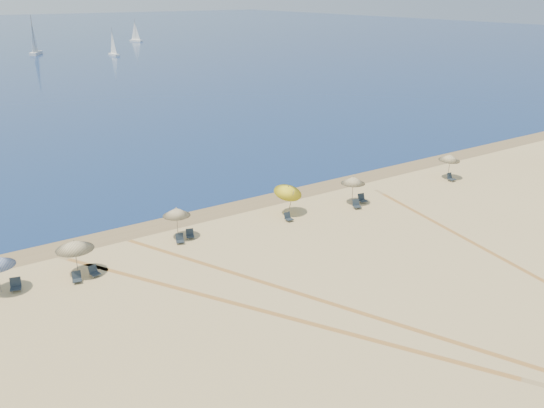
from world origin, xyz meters
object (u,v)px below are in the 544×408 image
(chair_4, at_px, (180,239))
(umbrella_5, at_px, (450,158))
(chair_7, at_px, (356,204))
(sailboat_3, at_px, (34,43))
(umbrella_1, at_px, (74,245))
(chair_3, at_px, (94,272))
(sailboat_2, at_px, (136,35))
(chair_6, at_px, (288,217))
(umbrella_4, at_px, (353,180))
(chair_5, at_px, (190,234))
(sailboat_1, at_px, (113,47))
(chair_9, at_px, (451,178))
(chair_2, at_px, (77,278))
(umbrella_3, at_px, (288,190))
(umbrella_2, at_px, (176,212))
(chair_1, at_px, (16,285))
(chair_8, at_px, (362,199))

(chair_4, bearing_deg, umbrella_5, 18.17)
(chair_7, distance_m, sailboat_3, 132.17)
(umbrella_1, bearing_deg, chair_3, -44.36)
(chair_3, height_order, sailboat_2, sailboat_2)
(chair_6, bearing_deg, umbrella_4, 1.55)
(chair_5, bearing_deg, sailboat_1, 92.94)
(chair_4, height_order, sailboat_1, sailboat_1)
(umbrella_5, relative_size, chair_9, 3.30)
(chair_2, bearing_deg, umbrella_3, 19.94)
(umbrella_1, bearing_deg, umbrella_4, -0.25)
(umbrella_1, bearing_deg, chair_2, -109.40)
(umbrella_5, distance_m, chair_6, 18.01)
(umbrella_2, relative_size, chair_4, 3.01)
(chair_2, bearing_deg, umbrella_4, 15.83)
(chair_6, relative_size, chair_9, 0.89)
(umbrella_1, xyz_separation_m, chair_3, (0.76, -0.74, -1.67))
(umbrella_3, bearing_deg, chair_5, 178.80)
(chair_3, distance_m, sailboat_3, 134.21)
(chair_1, relative_size, sailboat_3, 0.08)
(chair_1, relative_size, chair_3, 1.16)
(umbrella_5, distance_m, chair_4, 26.41)
(umbrella_5, height_order, sailboat_3, sailboat_3)
(umbrella_3, relative_size, sailboat_3, 0.26)
(chair_2, relative_size, sailboat_3, 0.07)
(chair_6, bearing_deg, umbrella_1, 179.90)
(chair_5, relative_size, sailboat_1, 0.11)
(umbrella_5, bearing_deg, chair_2, -178.60)
(chair_8, bearing_deg, sailboat_3, 97.21)
(chair_5, height_order, sailboat_3, sailboat_3)
(umbrella_3, height_order, chair_4, umbrella_3)
(chair_2, relative_size, chair_8, 0.94)
(chair_5, bearing_deg, chair_3, -146.40)
(chair_5, distance_m, chair_7, 13.63)
(sailboat_1, bearing_deg, chair_1, -115.19)
(chair_5, bearing_deg, chair_1, -155.38)
(sailboat_2, bearing_deg, chair_9, -125.58)
(chair_9, distance_m, sailboat_2, 157.96)
(chair_3, bearing_deg, chair_5, 2.22)
(umbrella_1, height_order, sailboat_1, sailboat_1)
(sailboat_3, bearing_deg, sailboat_2, 59.68)
(umbrella_3, distance_m, chair_2, 16.77)
(umbrella_4, bearing_deg, chair_2, -177.89)
(umbrella_2, xyz_separation_m, chair_3, (-6.56, -2.27, -1.68))
(umbrella_2, bearing_deg, chair_3, -160.89)
(umbrella_2, relative_size, chair_3, 3.23)
(chair_7, xyz_separation_m, sailboat_2, (41.71, 155.43, 1.91))
(sailboat_1, bearing_deg, chair_4, -110.66)
(umbrella_1, distance_m, chair_7, 21.57)
(chair_6, bearing_deg, sailboat_2, 73.48)
(chair_8, height_order, sailboat_1, sailboat_1)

